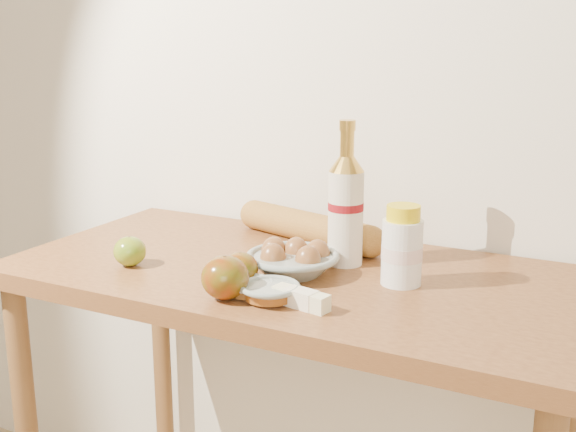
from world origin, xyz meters
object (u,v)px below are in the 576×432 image
Objects in this scene: baguette at (308,227)px; bourbon_bottle at (346,207)px; table at (294,324)px; cream_bottle at (402,248)px; egg_bowl at (293,260)px.

bourbon_bottle is at bearing -23.65° from baguette.
bourbon_bottle reaches higher than table.
cream_bottle reaches higher than egg_bowl.
table is 2.77× the size of baguette.
egg_bowl reaches higher than table.
bourbon_bottle is 1.32× the size of egg_bowl.
egg_bowl is (-0.22, -0.04, -0.05)m from cream_bottle.
table is 3.93× the size of bourbon_bottle.
cream_bottle is at bearing -16.76° from baguette.
bourbon_bottle is at bearing 179.77° from cream_bottle.
egg_bowl is at bearing -147.99° from bourbon_bottle.
table is at bearing -152.83° from cream_bottle.
egg_bowl is at bearing -56.60° from baguette.
baguette reaches higher than table.
baguette is at bearing 107.81° from egg_bowl.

